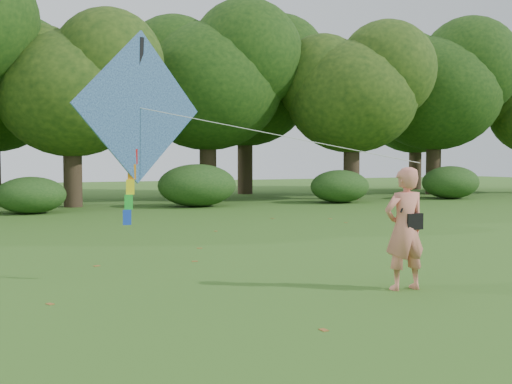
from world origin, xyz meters
name	(u,v)px	position (x,y,z in m)	size (l,w,h in m)	color
ground	(379,286)	(0.00, 0.00, 0.00)	(100.00, 100.00, 0.00)	#265114
man_kite_flyer	(405,229)	(0.20, -0.42, 0.99)	(0.72, 0.47, 1.98)	#E47F6B
crossbody_bag	(412,220)	(0.31, -0.45, 1.12)	(0.43, 0.20, 0.75)	black
flying_kite	(139,110)	(-3.51, 2.04, 2.95)	(5.18, 3.01, 3.30)	#2465A0
tree_line	(139,88)	(1.67, 22.88, 5.60)	(54.70, 15.30, 9.48)	#3A2D1E
shrub_band	(114,189)	(-0.72, 17.60, 0.86)	(39.15, 3.22, 1.88)	#264919
fallen_leaves	(266,246)	(0.33, 5.10, 0.01)	(10.68, 13.68, 0.01)	brown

